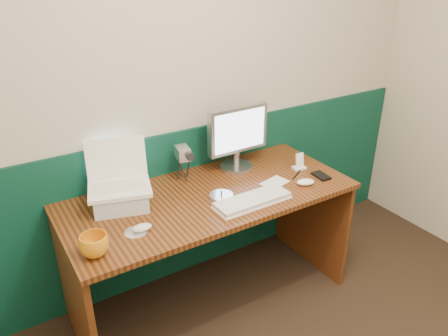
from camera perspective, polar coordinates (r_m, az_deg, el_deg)
back_wall at (r=2.53m, az=-5.25°, el=10.40°), size 3.50×0.04×2.50m
wainscot at (r=2.82m, az=-4.53°, el=-4.53°), size 3.48×0.02×1.00m
desk at (r=2.60m, az=-1.77°, el=-10.64°), size 1.60×0.70×0.75m
laptop_riser at (r=2.32m, az=-13.34°, el=-3.87°), size 0.32×0.30×0.09m
laptop at (r=2.24m, az=-13.79°, el=0.07°), size 0.37×0.32×0.26m
monitor at (r=2.61m, az=1.66°, el=3.87°), size 0.39×0.12×0.39m
keyboard at (r=2.31m, az=3.73°, el=-4.29°), size 0.42×0.14×0.02m
mouse_right at (r=2.52m, az=10.60°, el=-1.82°), size 0.12×0.09×0.03m
mouse_left at (r=2.12m, az=-10.65°, el=-7.66°), size 0.10×0.06×0.03m
mug at (r=1.99m, az=-16.60°, el=-9.65°), size 0.16×0.16×0.10m
camcorder at (r=2.52m, az=-5.34°, el=0.32°), size 0.10×0.13×0.18m
cd_spindle at (r=2.34m, az=-0.34°, el=-3.79°), size 0.13×0.13×0.03m
cd_loose_a at (r=2.12m, az=-11.46°, el=-8.20°), size 0.11×0.11×0.00m
pen at (r=2.63m, az=9.46°, el=-0.85°), size 0.11×0.07×0.01m
papers at (r=2.52m, az=6.64°, el=-1.91°), size 0.18×0.14×0.00m
dock at (r=2.71m, az=9.78°, el=0.05°), size 0.08×0.06×0.01m
music_player at (r=2.69m, az=9.86°, el=1.03°), size 0.05×0.03×0.09m
pda at (r=2.64m, az=12.56°, el=-1.01°), size 0.07×0.12×0.01m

